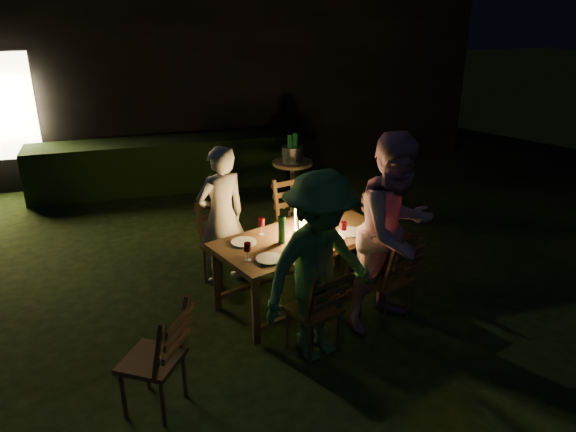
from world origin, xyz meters
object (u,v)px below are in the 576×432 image
object	(u,v)px
chair_near_right	(386,293)
bottle_bucket_a	(290,151)
person_house_side	(221,217)
bottle_table	(282,230)
dining_table	(302,243)
chair_near_left	(315,324)
chair_spare	(156,376)
bottle_bucket_b	(295,149)
chair_far_right	(299,235)
side_table	(292,168)
person_opp_right	(395,232)
chair_far_left	(226,259)
chair_end	(386,245)
person_opp_left	(320,268)
ice_bucket	(292,154)
lantern	(303,219)

from	to	relation	value
chair_near_right	bottle_bucket_a	xyz separation A→B (m)	(-0.15, 2.90, 0.64)
person_house_side	bottle_table	xyz separation A→B (m)	(0.48, -0.70, 0.09)
dining_table	chair_near_left	world-z (taller)	chair_near_left
chair_spare	bottle_bucket_b	world-z (taller)	bottle_bucket_b
chair_near_left	person_house_side	world-z (taller)	person_house_side
chair_far_right	side_table	size ratio (longest dim) A/B	1.32
dining_table	bottle_bucket_b	distance (m)	2.52
chair_near_right	person_opp_right	xyz separation A→B (m)	(0.02, -0.05, 0.67)
chair_far_left	chair_end	world-z (taller)	chair_far_left
chair_near_right	chair_far_right	xyz separation A→B (m)	(-0.45, 1.48, 0.02)
chair_end	person_opp_left	size ratio (longest dim) A/B	0.54
chair_end	bottle_table	size ratio (longest dim) A/B	3.31
chair_far_left	chair_near_right	bearing A→B (deg)	118.70
chair_near_left	person_opp_right	xyz separation A→B (m)	(0.86, 0.27, 0.67)
chair_spare	bottle_table	world-z (taller)	bottle_table
person_opp_right	person_opp_left	size ratio (longest dim) A/B	1.10
bottle_bucket_a	bottle_bucket_b	bearing A→B (deg)	38.66
chair_far_left	person_house_side	xyz separation A→B (m)	(-0.02, 0.05, 0.49)
chair_far_left	person_house_side	distance (m)	0.49
chair_near_left	person_opp_right	world-z (taller)	person_opp_right
dining_table	chair_end	size ratio (longest dim) A/B	2.09
chair_end	person_opp_left	distance (m)	1.96
bottle_bucket_a	chair_far_right	bearing A→B (deg)	-101.86
person_house_side	dining_table	bearing A→B (deg)	118.76
ice_bucket	person_opp_right	bearing A→B (deg)	-87.82
ice_bucket	lantern	bearing A→B (deg)	-103.73
chair_far_right	chair_end	xyz separation A→B (m)	(0.91, -0.48, -0.02)
person_house_side	lantern	distance (m)	0.92
chair_end	person_opp_left	xyz separation A→B (m)	(-1.29, -1.36, 0.58)
chair_near_right	bottle_table	size ratio (longest dim) A/B	3.30
dining_table	chair_end	world-z (taller)	chair_end
chair_end	bottle_bucket_b	world-z (taller)	bottle_bucket_b
chair_far_left	person_opp_right	xyz separation A→B (m)	(1.40, -1.17, 0.66)
lantern	ice_bucket	distance (m)	2.38
chair_spare	ice_bucket	bearing A→B (deg)	1.90
person_opp_left	bottle_table	distance (m)	0.84
bottle_bucket_a	bottle_bucket_b	world-z (taller)	same
chair_end	bottle_bucket_b	size ratio (longest dim) A/B	2.90
chair_far_left	chair_far_right	xyz separation A→B (m)	(0.94, 0.35, 0.01)
person_house_side	person_opp_left	world-z (taller)	person_opp_left
chair_far_right	person_house_side	bearing A→B (deg)	2.55
dining_table	side_table	distance (m)	2.45
chair_end	chair_spare	size ratio (longest dim) A/B	0.97
chair_end	bottle_bucket_a	world-z (taller)	bottle_bucket_a
person_opp_left	bottle_table	bearing A→B (deg)	76.29
bottle_table	chair_near_right	bearing A→B (deg)	-27.09
chair_far_right	person_opp_left	xyz separation A→B (m)	(-0.38, -1.84, 0.56)
bottle_table	ice_bucket	xyz separation A→B (m)	(0.83, 2.47, -0.00)
chair_far_right	person_opp_right	distance (m)	1.72
chair_near_left	person_opp_right	distance (m)	1.12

